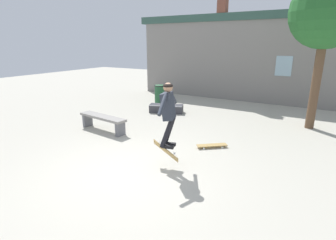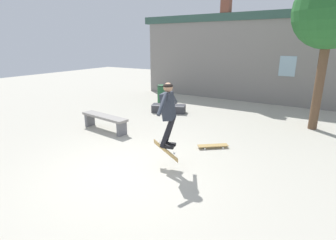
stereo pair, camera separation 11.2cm
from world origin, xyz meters
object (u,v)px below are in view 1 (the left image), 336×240
(skateboard_flipping, at_px, (166,151))
(trash_bin, at_px, (160,94))
(tree_right, at_px, (327,13))
(skateboard_resting, at_px, (212,145))
(skate_ledge, at_px, (166,108))
(skater, at_px, (168,109))
(park_bench, at_px, (103,120))

(skateboard_flipping, bearing_deg, trash_bin, 130.87)
(tree_right, bearing_deg, trash_bin, 175.21)
(skateboard_resting, bearing_deg, skate_ledge, -80.33)
(trash_bin, bearing_deg, skater, -56.20)
(tree_right, relative_size, trash_bin, 5.37)
(skater, bearing_deg, park_bench, 146.31)
(trash_bin, bearing_deg, skateboard_flipping, -56.66)
(trash_bin, xyz_separation_m, skater, (3.74, -5.59, 0.93))
(park_bench, height_order, skateboard_resting, park_bench)
(tree_right, bearing_deg, skateboard_resting, -123.62)
(skate_ledge, bearing_deg, tree_right, -12.95)
(skateboard_resting, bearing_deg, skater, 34.27)
(skater, bearing_deg, trash_bin, 110.38)
(trash_bin, bearing_deg, skateboard_resting, -43.10)
(trash_bin, bearing_deg, skate_ledge, -48.06)
(tree_right, relative_size, skater, 3.25)
(park_bench, distance_m, skateboard_resting, 3.76)
(park_bench, relative_size, skater, 1.29)
(skateboard_flipping, xyz_separation_m, skateboard_resting, (0.51, 1.69, -0.35))
(tree_right, height_order, skateboard_resting, tree_right)
(skater, xyz_separation_m, skateboard_resting, (0.48, 1.63, -1.34))
(trash_bin, height_order, skater, skater)
(trash_bin, xyz_separation_m, skateboard_flipping, (3.72, -5.65, -0.06))
(skateboard_flipping, height_order, skateboard_resting, skateboard_flipping)
(tree_right, height_order, skater, tree_right)
(skate_ledge, bearing_deg, skater, -79.08)
(tree_right, xyz_separation_m, skater, (-2.75, -5.05, -2.32))
(skateboard_flipping, bearing_deg, skateboard_resting, 80.78)
(skate_ledge, distance_m, skateboard_flipping, 5.14)
(skater, bearing_deg, skateboard_flipping, -126.08)
(skateboard_flipping, bearing_deg, skate_ledge, 128.10)
(skateboard_flipping, bearing_deg, park_bench, 166.16)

